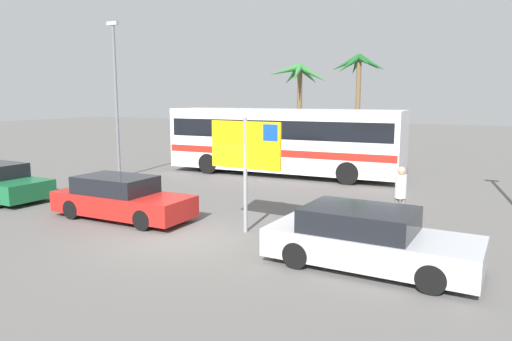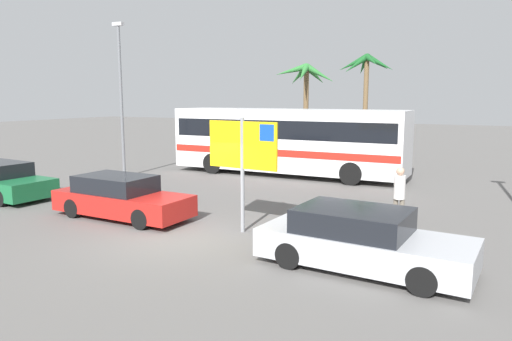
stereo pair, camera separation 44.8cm
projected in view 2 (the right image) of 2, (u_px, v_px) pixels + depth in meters
ground at (175, 237)px, 12.83m from camera, size 120.00×120.00×0.00m
bus_front_coach at (287, 138)px, 22.70m from camera, size 11.25×2.56×3.17m
ferry_sign at (244, 150)px, 12.95m from camera, size 2.20×0.28×3.20m
car_green at (0, 181)px, 17.74m from camera, size 4.45×2.14×1.32m
car_silver at (361, 240)px, 10.42m from camera, size 4.70×2.20×1.32m
car_red at (121, 198)px, 14.82m from camera, size 4.58×1.81×1.32m
pedestrian_by_bus at (399, 192)px, 13.55m from camera, size 0.32×0.32×1.78m
lamp_post_right_side at (121, 94)px, 22.02m from camera, size 0.56×0.20×7.11m
palm_tree_seaside at (306, 83)px, 29.29m from camera, size 3.70×3.66×5.80m
palm_tree_inland at (367, 73)px, 31.38m from camera, size 3.84×3.53×6.59m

